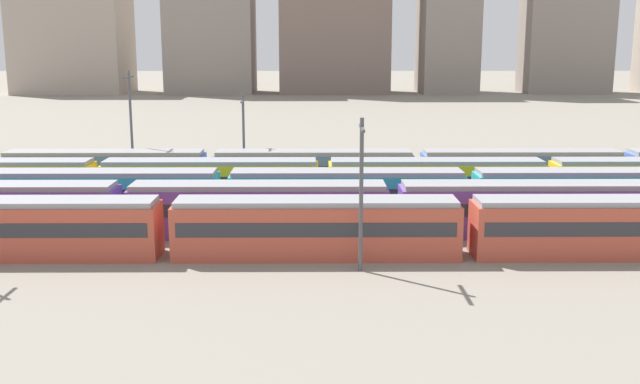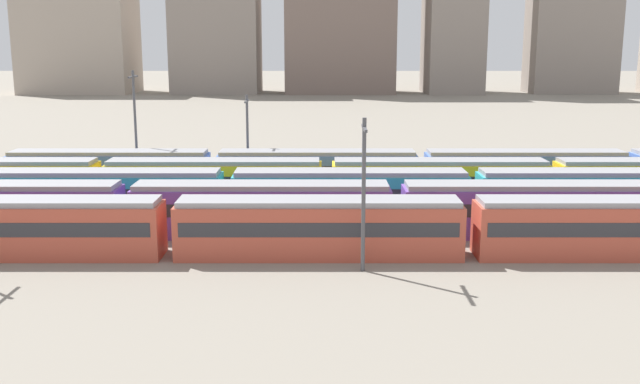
# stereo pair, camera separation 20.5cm
# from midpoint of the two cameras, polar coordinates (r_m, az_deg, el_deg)

# --- Properties ---
(ground_plane) EXTENTS (600.00, 600.00, 0.00)m
(ground_plane) POSITION_cam_midpoint_polar(r_m,az_deg,el_deg) (59.44, -18.48, -1.96)
(ground_plane) COLOR gray
(train_track_0) EXTENTS (74.70, 3.06, 3.75)m
(train_track_0) POSITION_cam_midpoint_polar(r_m,az_deg,el_deg) (46.94, 11.20, -2.70)
(train_track_0) COLOR #BC4C38
(train_track_0) RESTS_ON ground_plane
(train_track_1) EXTENTS (93.60, 3.06, 3.75)m
(train_track_1) POSITION_cam_midpoint_polar(r_m,az_deg,el_deg) (53.17, 15.84, -1.24)
(train_track_1) COLOR #6B429E
(train_track_1) RESTS_ON ground_plane
(train_track_2) EXTENTS (55.80, 3.06, 3.75)m
(train_track_2) POSITION_cam_midpoint_polar(r_m,az_deg,el_deg) (56.16, 2.00, -0.13)
(train_track_2) COLOR teal
(train_track_2) RESTS_ON ground_plane
(train_track_3) EXTENTS (112.50, 3.06, 3.75)m
(train_track_3) POSITION_cam_midpoint_polar(r_m,az_deg,el_deg) (64.27, 17.28, 0.84)
(train_track_3) COLOR yellow
(train_track_3) RESTS_ON ground_plane
(train_track_4) EXTENTS (112.50, 3.06, 3.75)m
(train_track_4) POSITION_cam_midpoint_polar(r_m,az_deg,el_deg) (72.07, 22.58, 1.59)
(train_track_4) COLOR #4C70BC
(train_track_4) RESTS_ON ground_plane
(catenary_pole_1) EXTENTS (0.24, 3.20, 8.55)m
(catenary_pole_1) POSITION_cam_midpoint_polar(r_m,az_deg,el_deg) (69.37, -6.08, 4.48)
(catenary_pole_1) COLOR #4C4C51
(catenary_pole_1) RESTS_ON ground_plane
(catenary_pole_2) EXTENTS (0.24, 3.20, 9.12)m
(catenary_pole_2) POSITION_cam_midpoint_polar(r_m,az_deg,el_deg) (42.44, 3.11, 0.41)
(catenary_pole_2) COLOR #4C4C51
(catenary_pole_2) RESTS_ON ground_plane
(catenary_pole_3) EXTENTS (0.24, 3.20, 10.82)m
(catenary_pole_3) POSITION_cam_midpoint_polar(r_m,az_deg,el_deg) (70.58, -14.64, 5.25)
(catenary_pole_3) COLOR #4C4C51
(catenary_pole_3) RESTS_ON ground_plane
(distant_building_0) EXTENTS (28.33, 20.50, 29.04)m
(distant_building_0) POSITION_cam_midpoint_polar(r_m,az_deg,el_deg) (208.56, -18.79, 11.33)
(distant_building_0) COLOR #A89989
(distant_building_0) RESTS_ON ground_plane
(distant_building_1) EXTENTS (22.64, 19.15, 37.92)m
(distant_building_1) POSITION_cam_midpoint_polar(r_m,az_deg,el_deg) (200.40, -8.58, 13.09)
(distant_building_1) COLOR gray
(distant_building_1) RESTS_ON ground_plane
(distant_building_2) EXTENTS (28.80, 17.83, 46.28)m
(distant_building_2) POSITION_cam_midpoint_polar(r_m,az_deg,el_deg) (198.74, 1.11, 14.43)
(distant_building_2) COLOR #7A665B
(distant_building_2) RESTS_ON ground_plane
(distant_building_4) EXTENTS (22.24, 13.15, 34.91)m
(distant_building_4) POSITION_cam_midpoint_polar(r_m,az_deg,el_deg) (209.56, 18.68, 12.14)
(distant_building_4) COLOR gray
(distant_building_4) RESTS_ON ground_plane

